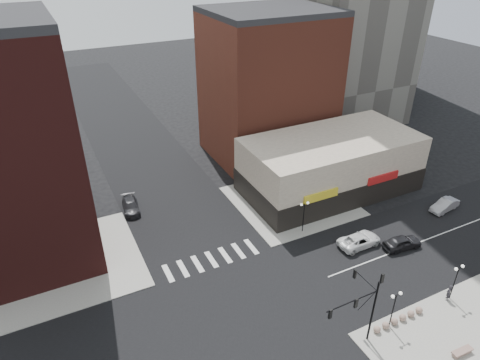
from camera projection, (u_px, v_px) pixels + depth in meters
ground at (245, 309)px, 41.93m from camera, size 240.00×240.00×0.00m
road_ew at (245, 309)px, 41.92m from camera, size 200.00×14.00×0.02m
road_ns at (245, 309)px, 41.92m from camera, size 14.00×200.00×0.02m
sidewalk_nw at (70, 264)px, 47.55m from camera, size 15.00×15.00×0.12m
sidewalk_ne at (291, 201)px, 58.74m from camera, size 15.00×15.00×0.12m
building_ne_midrise at (268, 88)px, 66.65m from camera, size 18.00×15.00×22.00m
building_ne_row at (330, 169)px, 60.02m from camera, size 24.20×12.20×8.00m
traffic_signal at (364, 301)px, 36.17m from camera, size 5.59×3.09×7.77m
street_lamp_se_a at (395, 302)px, 38.32m from camera, size 1.22×0.32×4.16m
street_lamp_se_b at (457, 274)px, 41.41m from camera, size 1.22×0.32×4.16m
street_lamp_ne at (304, 210)px, 51.12m from camera, size 1.22×0.32×4.16m
bollard_row at (399, 319)px, 40.18m from camera, size 5.91×0.66×0.66m
white_suv at (359, 240)px, 50.10m from camera, size 5.37×2.55×1.48m
dark_sedan_east at (402, 242)px, 49.68m from camera, size 4.85×2.40×1.59m
silver_sedan at (445, 205)px, 56.55m from camera, size 4.70×2.19×1.49m
dark_sedan_north at (131, 206)px, 56.47m from camera, size 2.56×5.15×1.44m
pedestrian at (449, 293)px, 42.39m from camera, size 0.78×0.77×1.81m
stone_bench at (462, 352)px, 37.14m from camera, size 2.07×0.72×0.48m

